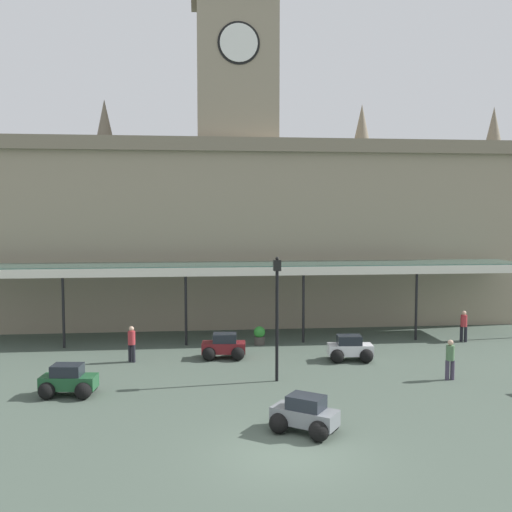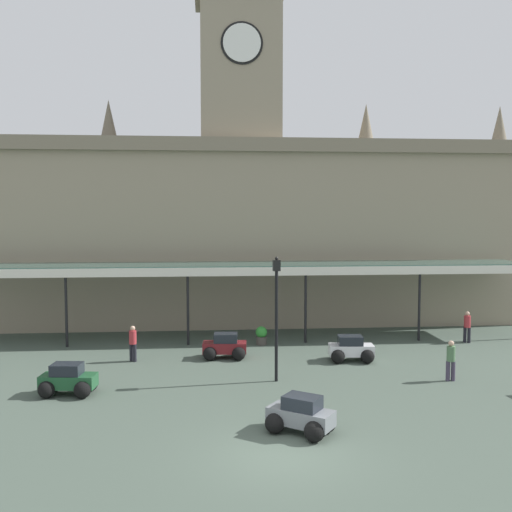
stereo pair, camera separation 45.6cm
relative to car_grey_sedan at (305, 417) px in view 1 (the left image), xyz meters
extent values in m
plane|color=#435146|center=(-0.82, -1.58, -0.50)|extent=(140.00, 140.00, 0.00)
cube|color=gray|center=(-0.82, 19.30, 5.10)|extent=(35.89, 6.19, 11.21)
cube|color=gray|center=(-0.82, 16.05, 10.31)|extent=(35.89, 0.30, 0.80)
cube|color=gray|center=(-0.82, 19.30, 15.14)|extent=(4.80, 4.80, 8.87)
cylinder|color=white|center=(-0.82, 16.84, 16.21)|extent=(2.20, 0.12, 2.20)
cylinder|color=black|center=(-0.82, 16.88, 16.21)|extent=(2.46, 0.06, 2.46)
cone|color=#6E6554|center=(-8.90, 19.30, 12.01)|extent=(1.10, 1.10, 2.60)
cone|color=#6E6554|center=(7.25, 19.30, 12.01)|extent=(1.10, 1.10, 2.60)
cone|color=#6E6554|center=(16.12, 19.30, 12.01)|extent=(1.10, 1.10, 2.60)
cube|color=#38564C|center=(-0.82, 14.00, 3.53)|extent=(30.95, 3.20, 0.16)
cube|color=silver|center=(-0.82, 12.40, 3.33)|extent=(30.95, 0.12, 0.44)
cylinder|color=black|center=(-10.11, 12.55, 1.47)|extent=(0.14, 0.14, 3.95)
cylinder|color=black|center=(-3.92, 12.55, 1.47)|extent=(0.14, 0.14, 3.95)
cylinder|color=black|center=(2.27, 12.55, 1.47)|extent=(0.14, 0.14, 3.95)
cylinder|color=black|center=(8.46, 12.55, 1.47)|extent=(0.14, 0.14, 3.95)
cube|color=slate|center=(-0.01, 0.00, 0.02)|extent=(2.18, 1.90, 0.50)
cube|color=#1E232B|center=(0.03, -0.02, 0.48)|extent=(1.36, 1.29, 0.42)
sphere|color=black|center=(-0.81, 0.03, -0.18)|extent=(0.64, 0.64, 0.64)
sphere|color=black|center=(-0.30, 0.75, -0.18)|extent=(0.64, 0.64, 0.64)
sphere|color=black|center=(0.29, -0.74, -0.18)|extent=(0.64, 0.64, 0.64)
sphere|color=black|center=(0.80, -0.03, -0.18)|extent=(0.64, 0.64, 0.64)
cube|color=silver|center=(3.74, 8.56, 0.02)|extent=(2.12, 1.05, 0.50)
cube|color=#1E232B|center=(3.69, 8.56, 0.48)|extent=(1.16, 0.89, 0.42)
sphere|color=black|center=(4.45, 8.94, -0.18)|extent=(0.64, 0.64, 0.64)
sphere|color=black|center=(4.38, 8.06, -0.18)|extent=(0.64, 0.64, 0.64)
sphere|color=black|center=(3.11, 9.05, -0.18)|extent=(0.64, 0.64, 0.64)
sphere|color=black|center=(3.03, 8.18, -0.18)|extent=(0.64, 0.64, 0.64)
cube|color=#1E512D|center=(-8.16, 4.55, 0.02)|extent=(2.13, 1.10, 0.50)
cube|color=#1E232B|center=(-8.21, 4.55, 0.48)|extent=(1.18, 0.92, 0.42)
sphere|color=black|center=(-7.44, 4.91, -0.18)|extent=(0.64, 0.64, 0.64)
sphere|color=black|center=(-7.54, 4.04, -0.18)|extent=(0.64, 0.64, 0.64)
sphere|color=black|center=(-8.79, 5.06, -0.18)|extent=(0.64, 0.64, 0.64)
sphere|color=black|center=(-8.88, 4.18, -0.18)|extent=(0.64, 0.64, 0.64)
cube|color=maroon|center=(-2.10, 9.58, 0.02)|extent=(2.11, 1.04, 0.50)
cube|color=#1E232B|center=(-2.05, 9.58, 0.48)|extent=(1.16, 0.88, 0.42)
sphere|color=black|center=(-2.81, 9.20, -0.18)|extent=(0.64, 0.64, 0.64)
sphere|color=black|center=(-2.74, 10.07, -0.18)|extent=(0.64, 0.64, 0.64)
sphere|color=black|center=(-1.46, 9.09, -0.18)|extent=(0.64, 0.64, 0.64)
sphere|color=black|center=(-1.39, 9.97, -0.18)|extent=(0.64, 0.64, 0.64)
cylinder|color=black|center=(10.75, 11.91, -0.09)|extent=(0.17, 0.17, 0.82)
cylinder|color=black|center=(10.90, 11.75, -0.09)|extent=(0.17, 0.17, 0.82)
cylinder|color=#A52D33|center=(10.82, 11.83, 0.63)|extent=(0.34, 0.34, 0.62)
sphere|color=tan|center=(10.82, 11.83, 1.05)|extent=(0.23, 0.23, 0.23)
cylinder|color=#3F384C|center=(7.13, 5.09, -0.09)|extent=(0.17, 0.17, 0.82)
cylinder|color=#3F384C|center=(6.91, 5.09, -0.09)|extent=(0.17, 0.17, 0.82)
cylinder|color=#4C724C|center=(7.02, 5.09, 0.63)|extent=(0.34, 0.34, 0.62)
sphere|color=tan|center=(7.02, 5.09, 1.05)|extent=(0.23, 0.23, 0.23)
cylinder|color=black|center=(-6.27, 9.27, -0.09)|extent=(0.17, 0.17, 0.82)
cylinder|color=black|center=(-6.44, 9.41, -0.09)|extent=(0.17, 0.17, 0.82)
cylinder|color=#A52D33|center=(-6.36, 9.34, 0.63)|extent=(0.34, 0.34, 0.62)
sphere|color=tan|center=(-6.36, 9.34, 1.05)|extent=(0.23, 0.23, 0.23)
cylinder|color=black|center=(-0.11, 5.64, 1.77)|extent=(0.13, 0.13, 4.54)
cube|color=black|center=(-0.11, 5.64, 4.26)|extent=(0.30, 0.30, 0.44)
sphere|color=black|center=(-0.11, 5.64, 4.54)|extent=(0.14, 0.14, 0.14)
cylinder|color=#47423D|center=(-0.11, 12.26, -0.29)|extent=(0.56, 0.56, 0.42)
sphere|color=#2F8A30|center=(-0.11, 12.26, 0.16)|extent=(0.60, 0.60, 0.60)
camera|label=1|loc=(-3.32, -17.48, 6.37)|focal=40.75mm
camera|label=2|loc=(-2.87, -17.52, 6.37)|focal=40.75mm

